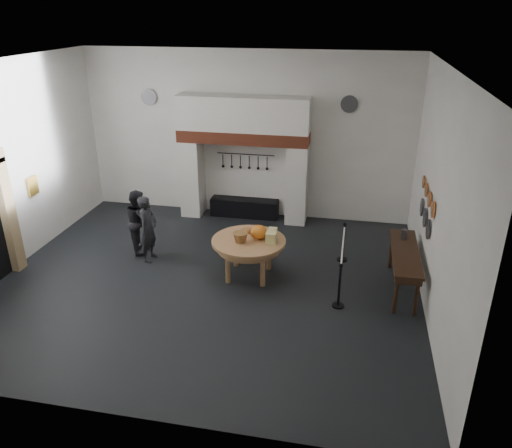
% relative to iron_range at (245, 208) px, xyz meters
% --- Properties ---
extents(floor, '(9.00, 8.00, 0.02)m').
position_rel_iron_range_xyz_m(floor, '(0.00, -3.72, -0.25)').
color(floor, black).
rests_on(floor, ground).
extents(ceiling, '(9.00, 8.00, 0.02)m').
position_rel_iron_range_xyz_m(ceiling, '(0.00, -3.72, 4.25)').
color(ceiling, silver).
rests_on(ceiling, wall_back).
extents(wall_back, '(9.00, 0.02, 4.50)m').
position_rel_iron_range_xyz_m(wall_back, '(0.00, 0.28, 2.00)').
color(wall_back, white).
rests_on(wall_back, floor).
extents(wall_front, '(9.00, 0.02, 4.50)m').
position_rel_iron_range_xyz_m(wall_front, '(0.00, -7.72, 2.00)').
color(wall_front, white).
rests_on(wall_front, floor).
extents(wall_left, '(0.02, 8.00, 4.50)m').
position_rel_iron_range_xyz_m(wall_left, '(-4.50, -3.72, 2.00)').
color(wall_left, white).
rests_on(wall_left, floor).
extents(wall_right, '(0.02, 8.00, 4.50)m').
position_rel_iron_range_xyz_m(wall_right, '(4.50, -3.72, 2.00)').
color(wall_right, white).
rests_on(wall_right, floor).
extents(chimney_pier_left, '(0.55, 0.70, 2.15)m').
position_rel_iron_range_xyz_m(chimney_pier_left, '(-1.48, -0.07, 0.82)').
color(chimney_pier_left, silver).
rests_on(chimney_pier_left, floor).
extents(chimney_pier_right, '(0.55, 0.70, 2.15)m').
position_rel_iron_range_xyz_m(chimney_pier_right, '(1.48, -0.07, 0.82)').
color(chimney_pier_right, silver).
rests_on(chimney_pier_right, floor).
extents(hearth_brick_band, '(3.50, 0.72, 0.32)m').
position_rel_iron_range_xyz_m(hearth_brick_band, '(0.00, -0.07, 2.06)').
color(hearth_brick_band, '#9E442B').
rests_on(hearth_brick_band, chimney_pier_left).
extents(chimney_hood, '(3.50, 0.70, 0.90)m').
position_rel_iron_range_xyz_m(chimney_hood, '(0.00, -0.07, 2.67)').
color(chimney_hood, silver).
rests_on(chimney_hood, hearth_brick_band).
extents(iron_range, '(1.90, 0.45, 0.50)m').
position_rel_iron_range_xyz_m(iron_range, '(0.00, 0.00, 0.00)').
color(iron_range, black).
rests_on(iron_range, floor).
extents(utensil_rail, '(1.60, 0.02, 0.02)m').
position_rel_iron_range_xyz_m(utensil_rail, '(0.00, 0.20, 1.50)').
color(utensil_rail, black).
rests_on(utensil_rail, wall_back).
extents(door_jamb_far, '(0.22, 0.30, 2.60)m').
position_rel_iron_range_xyz_m(door_jamb_far, '(-4.38, -4.02, 1.05)').
color(door_jamb_far, tan).
rests_on(door_jamb_far, floor).
extents(wall_plaque, '(0.05, 0.34, 0.44)m').
position_rel_iron_range_xyz_m(wall_plaque, '(-4.45, -2.92, 1.35)').
color(wall_plaque, gold).
rests_on(wall_plaque, wall_left).
extents(work_table, '(1.68, 1.68, 0.07)m').
position_rel_iron_range_xyz_m(work_table, '(0.83, -3.31, 0.59)').
color(work_table, tan).
rests_on(work_table, floor).
extents(pumpkin, '(0.36, 0.36, 0.31)m').
position_rel_iron_range_xyz_m(pumpkin, '(1.03, -3.21, 0.78)').
color(pumpkin, orange).
rests_on(pumpkin, work_table).
extents(cheese_block_big, '(0.22, 0.22, 0.24)m').
position_rel_iron_range_xyz_m(cheese_block_big, '(1.33, -3.36, 0.74)').
color(cheese_block_big, '#D8D081').
rests_on(cheese_block_big, work_table).
extents(cheese_block_small, '(0.18, 0.18, 0.20)m').
position_rel_iron_range_xyz_m(cheese_block_small, '(1.31, -3.06, 0.72)').
color(cheese_block_small, '#D9C882').
rests_on(cheese_block_small, work_table).
extents(wicker_basket, '(0.33, 0.33, 0.22)m').
position_rel_iron_range_xyz_m(wicker_basket, '(0.68, -3.46, 0.73)').
color(wicker_basket, olive).
rests_on(wicker_basket, work_table).
extents(bread_loaf, '(0.31, 0.18, 0.13)m').
position_rel_iron_range_xyz_m(bread_loaf, '(0.73, -2.96, 0.69)').
color(bread_loaf, '#AC793D').
rests_on(bread_loaf, work_table).
extents(visitor_near, '(0.41, 0.60, 1.58)m').
position_rel_iron_range_xyz_m(visitor_near, '(-1.60, -3.01, 0.54)').
color(visitor_near, '#222327').
rests_on(visitor_near, floor).
extents(visitor_far, '(0.89, 0.95, 1.55)m').
position_rel_iron_range_xyz_m(visitor_far, '(-2.00, -2.61, 0.52)').
color(visitor_far, black).
rests_on(visitor_far, floor).
extents(side_table, '(0.55, 2.20, 0.06)m').
position_rel_iron_range_xyz_m(side_table, '(4.10, -3.26, 0.62)').
color(side_table, '#362313').
rests_on(side_table, floor).
extents(pewter_jug, '(0.12, 0.12, 0.22)m').
position_rel_iron_range_xyz_m(pewter_jug, '(4.10, -2.66, 0.76)').
color(pewter_jug, '#4E4D53').
rests_on(pewter_jug, side_table).
extents(copper_pan_a, '(0.03, 0.34, 0.34)m').
position_rel_iron_range_xyz_m(copper_pan_a, '(4.46, -3.52, 1.70)').
color(copper_pan_a, '#C6662D').
rests_on(copper_pan_a, wall_right).
extents(copper_pan_b, '(0.03, 0.32, 0.32)m').
position_rel_iron_range_xyz_m(copper_pan_b, '(4.46, -2.97, 1.70)').
color(copper_pan_b, '#C6662D').
rests_on(copper_pan_b, wall_right).
extents(copper_pan_c, '(0.03, 0.30, 0.30)m').
position_rel_iron_range_xyz_m(copper_pan_c, '(4.46, -2.42, 1.70)').
color(copper_pan_c, '#C6662D').
rests_on(copper_pan_c, wall_right).
extents(copper_pan_d, '(0.03, 0.28, 0.28)m').
position_rel_iron_range_xyz_m(copper_pan_d, '(4.46, -1.87, 1.70)').
color(copper_pan_d, '#C6662D').
rests_on(copper_pan_d, wall_right).
extents(pewter_plate_left, '(0.03, 0.40, 0.40)m').
position_rel_iron_range_xyz_m(pewter_plate_left, '(4.46, -3.32, 1.20)').
color(pewter_plate_left, '#4C4C51').
rests_on(pewter_plate_left, wall_right).
extents(pewter_plate_mid, '(0.03, 0.40, 0.40)m').
position_rel_iron_range_xyz_m(pewter_plate_mid, '(4.46, -2.72, 1.20)').
color(pewter_plate_mid, '#4C4C51').
rests_on(pewter_plate_mid, wall_right).
extents(pewter_plate_right, '(0.03, 0.40, 0.40)m').
position_rel_iron_range_xyz_m(pewter_plate_right, '(4.46, -2.12, 1.20)').
color(pewter_plate_right, '#4C4C51').
rests_on(pewter_plate_right, wall_right).
extents(pewter_plate_back_left, '(0.44, 0.03, 0.44)m').
position_rel_iron_range_xyz_m(pewter_plate_back_left, '(-2.70, 0.24, 2.95)').
color(pewter_plate_back_left, '#4C4C51').
rests_on(pewter_plate_back_left, wall_back).
extents(pewter_plate_back_right, '(0.44, 0.03, 0.44)m').
position_rel_iron_range_xyz_m(pewter_plate_back_right, '(2.70, 0.24, 2.95)').
color(pewter_plate_back_right, '#4C4C51').
rests_on(pewter_plate_back_right, wall_back).
extents(barrier_post_near, '(0.05, 0.05, 0.90)m').
position_rel_iron_range_xyz_m(barrier_post_near, '(2.83, -4.18, 0.20)').
color(barrier_post_near, black).
rests_on(barrier_post_near, floor).
extents(barrier_post_far, '(0.05, 0.05, 0.90)m').
position_rel_iron_range_xyz_m(barrier_post_far, '(2.83, -2.18, 0.20)').
color(barrier_post_far, black).
rests_on(barrier_post_far, floor).
extents(barrier_rope, '(0.04, 2.00, 0.04)m').
position_rel_iron_range_xyz_m(barrier_rope, '(2.83, -3.18, 0.60)').
color(barrier_rope, white).
rests_on(barrier_rope, barrier_post_near).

